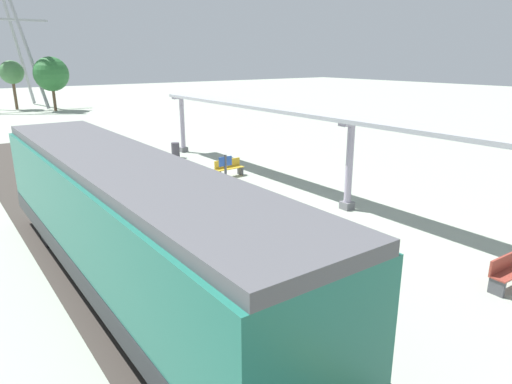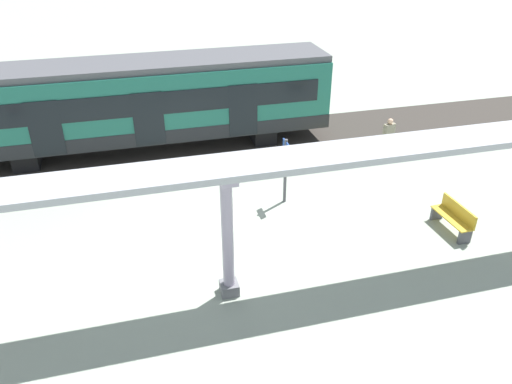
% 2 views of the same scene
% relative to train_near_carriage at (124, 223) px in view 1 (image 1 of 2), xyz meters
% --- Properties ---
extents(ground_plane, '(176.00, 176.00, 0.00)m').
position_rel_train_near_carriage_xyz_m(ground_plane, '(5.68, 1.29, -1.83)').
color(ground_plane, '#97A191').
extents(tactile_edge_strip, '(0.53, 35.32, 0.01)m').
position_rel_train_near_carriage_xyz_m(tactile_edge_strip, '(1.86, 1.29, -1.83)').
color(tactile_edge_strip, gold).
rests_on(tactile_edge_strip, ground).
extents(trackbed, '(3.20, 47.32, 0.01)m').
position_rel_train_near_carriage_xyz_m(trackbed, '(-0.01, 1.29, -1.83)').
color(trackbed, '#38332D').
rests_on(trackbed, ground).
extents(train_near_carriage, '(2.65, 14.13, 3.48)m').
position_rel_train_near_carriage_xyz_m(train_near_carriage, '(0.00, 0.00, 0.00)').
color(train_near_carriage, '#1F6959').
rests_on(train_near_carriage, ground).
extents(canopy_pillar_second, '(1.10, 0.44, 3.41)m').
position_rel_train_near_carriage_xyz_m(canopy_pillar_second, '(9.31, 1.21, -0.10)').
color(canopy_pillar_second, slate).
rests_on(canopy_pillar_second, ground).
extents(canopy_pillar_third, '(1.10, 0.44, 3.41)m').
position_rel_train_near_carriage_xyz_m(canopy_pillar_third, '(9.31, 15.04, -0.10)').
color(canopy_pillar_third, slate).
rests_on(canopy_pillar_third, ground).
extents(canopy_beam, '(1.20, 28.42, 0.16)m').
position_rel_train_near_carriage_xyz_m(canopy_beam, '(9.31, 1.23, 1.66)').
color(canopy_beam, '#A8AAB2').
rests_on(canopy_beam, canopy_pillar_nearest).
extents(bench_near_end, '(1.51, 0.49, 0.86)m').
position_rel_train_near_carriage_xyz_m(bench_near_end, '(8.29, 8.20, -1.39)').
color(bench_near_end, gold).
rests_on(bench_near_end, ground).
extents(bench_mid_platform, '(1.51, 0.48, 0.86)m').
position_rel_train_near_carriage_xyz_m(bench_mid_platform, '(8.02, -5.62, -1.39)').
color(bench_mid_platform, brown).
rests_on(bench_mid_platform, ground).
extents(trash_bin, '(0.48, 0.48, 0.90)m').
position_rel_train_near_carriage_xyz_m(trash_bin, '(8.15, 13.79, -1.38)').
color(trash_bin, '#45404A').
rests_on(trash_bin, ground).
extents(platform_info_sign, '(0.56, 0.10, 2.20)m').
position_rel_train_near_carriage_xyz_m(platform_info_sign, '(5.41, 3.89, -0.51)').
color(platform_info_sign, '#4C4C51').
rests_on(platform_info_sign, ground).
extents(passenger_waiting_near_edge, '(0.31, 0.49, 1.55)m').
position_rel_train_near_carriage_xyz_m(passenger_waiting_near_edge, '(3.19, 8.70, -0.86)').
color(passenger_waiting_near_edge, '#4D5F4B').
rests_on(passenger_waiting_near_edge, ground).
extents(tree_left_background, '(3.68, 3.68, 5.81)m').
position_rel_train_near_carriage_xyz_m(tree_left_background, '(8.36, 43.82, 2.12)').
color(tree_left_background, brown).
rests_on(tree_left_background, ground).
extents(tree_right_background, '(2.56, 2.56, 5.38)m').
position_rel_train_near_carriage_xyz_m(tree_right_background, '(5.11, 47.72, 2.23)').
color(tree_right_background, brown).
rests_on(tree_right_background, ground).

